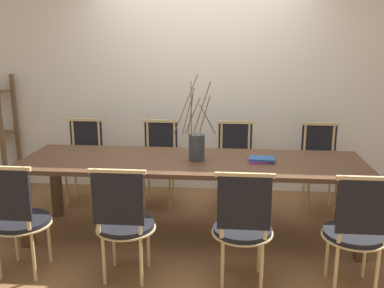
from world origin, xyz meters
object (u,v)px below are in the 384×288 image
at_px(vase_centerpiece, 197,146).
at_px(dining_table, 192,169).
at_px(chair_near_center, 243,225).
at_px(book_stack, 261,160).
at_px(chair_far_center, 235,163).

bearing_deg(vase_centerpiece, dining_table, -174.86).
distance_m(chair_near_center, book_stack, 0.87).
relative_size(chair_far_center, book_stack, 3.84).
relative_size(chair_near_center, book_stack, 3.84).
bearing_deg(vase_centerpiece, chair_near_center, -63.41).
xyz_separation_m(chair_far_center, book_stack, (0.23, -0.81, 0.27)).
distance_m(dining_table, vase_centerpiece, 0.22).
bearing_deg(chair_far_center, vase_centerpiece, 65.97).
xyz_separation_m(chair_near_center, vase_centerpiece, (-0.41, 0.81, 0.39)).
xyz_separation_m(vase_centerpiece, book_stack, (0.59, -0.01, -0.12)).
height_order(dining_table, chair_far_center, chair_far_center).
relative_size(dining_table, chair_far_center, 3.34).
bearing_deg(dining_table, chair_near_center, -60.94).
distance_m(dining_table, chair_far_center, 0.92).
xyz_separation_m(dining_table, book_stack, (0.63, -0.01, 0.10)).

